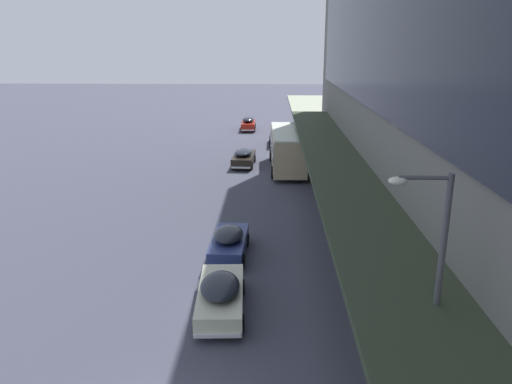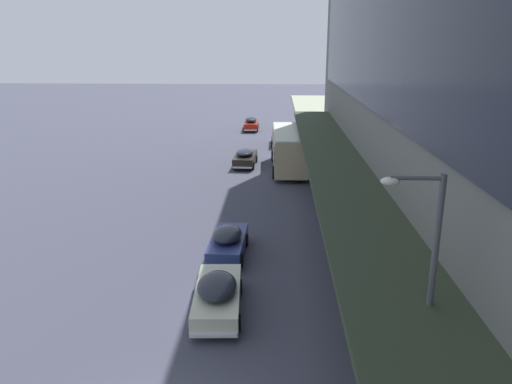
{
  "view_description": "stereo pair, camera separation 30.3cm",
  "coord_description": "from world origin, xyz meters",
  "px_view_note": "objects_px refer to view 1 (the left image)",
  "views": [
    {
      "loc": [
        2.88,
        -11.07,
        10.17
      ],
      "look_at": [
        1.99,
        17.7,
        1.56
      ],
      "focal_mm": 35.0,
      "sensor_mm": 36.0,
      "label": 1
    },
    {
      "loc": [
        3.19,
        -11.05,
        10.17
      ],
      "look_at": [
        1.99,
        17.7,
        1.56
      ],
      "focal_mm": 35.0,
      "sensor_mm": 36.0,
      "label": 2
    }
  ],
  "objects_px": {
    "transit_bus_kerbside_front": "(287,147)",
    "fire_hydrant": "(363,291)",
    "street_lamp": "(431,293)",
    "sedan_far_back": "(221,295)",
    "sedan_lead_near": "(229,242)",
    "sedan_second_mid": "(248,124)",
    "sedan_second_near": "(244,157)",
    "pedestrian_at_kerb": "(391,346)",
    "sedan_trailing_mid": "(278,138)"
  },
  "relations": [
    {
      "from": "transit_bus_kerbside_front",
      "to": "fire_hydrant",
      "type": "height_order",
      "value": "transit_bus_kerbside_front"
    },
    {
      "from": "street_lamp",
      "to": "fire_hydrant",
      "type": "relative_size",
      "value": 10.25
    },
    {
      "from": "fire_hydrant",
      "to": "transit_bus_kerbside_front",
      "type": "bearing_deg",
      "value": 96.26
    },
    {
      "from": "transit_bus_kerbside_front",
      "to": "sedan_far_back",
      "type": "distance_m",
      "value": 23.43
    },
    {
      "from": "sedan_lead_near",
      "to": "fire_hydrant",
      "type": "bearing_deg",
      "value": -37.18
    },
    {
      "from": "street_lamp",
      "to": "sedan_second_mid",
      "type": "bearing_deg",
      "value": 97.81
    },
    {
      "from": "sedan_second_near",
      "to": "sedan_second_mid",
      "type": "bearing_deg",
      "value": 91.34
    },
    {
      "from": "sedan_lead_near",
      "to": "sedan_second_near",
      "type": "height_order",
      "value": "sedan_lead_near"
    },
    {
      "from": "sedan_second_mid",
      "to": "sedan_far_back",
      "type": "bearing_deg",
      "value": -88.83
    },
    {
      "from": "transit_bus_kerbside_front",
      "to": "sedan_second_mid",
      "type": "height_order",
      "value": "transit_bus_kerbside_front"
    },
    {
      "from": "pedestrian_at_kerb",
      "to": "sedan_far_back",
      "type": "bearing_deg",
      "value": 145.45
    },
    {
      "from": "transit_bus_kerbside_front",
      "to": "sedan_second_mid",
      "type": "xyz_separation_m",
      "value": [
        -4.15,
        19.68,
        -1.09
      ]
    },
    {
      "from": "sedan_second_mid",
      "to": "pedestrian_at_kerb",
      "type": "xyz_separation_m",
      "value": [
        6.57,
        -46.78,
        0.39
      ]
    },
    {
      "from": "sedan_far_back",
      "to": "sedan_lead_near",
      "type": "relative_size",
      "value": 1.07
    },
    {
      "from": "sedan_lead_near",
      "to": "sedan_trailing_mid",
      "type": "bearing_deg",
      "value": 84.51
    },
    {
      "from": "sedan_lead_near",
      "to": "fire_hydrant",
      "type": "height_order",
      "value": "sedan_lead_near"
    },
    {
      "from": "pedestrian_at_kerb",
      "to": "sedan_second_mid",
      "type": "bearing_deg",
      "value": 98.0
    },
    {
      "from": "sedan_far_back",
      "to": "fire_hydrant",
      "type": "distance_m",
      "value": 5.8
    },
    {
      "from": "transit_bus_kerbside_front",
      "to": "sedan_trailing_mid",
      "type": "relative_size",
      "value": 1.98
    },
    {
      "from": "transit_bus_kerbside_front",
      "to": "fire_hydrant",
      "type": "bearing_deg",
      "value": -83.74
    },
    {
      "from": "sedan_second_mid",
      "to": "sedan_lead_near",
      "type": "distance_m",
      "value": 37.46
    },
    {
      "from": "sedan_second_mid",
      "to": "street_lamp",
      "type": "height_order",
      "value": "street_lamp"
    },
    {
      "from": "sedan_lead_near",
      "to": "pedestrian_at_kerb",
      "type": "relative_size",
      "value": 2.41
    },
    {
      "from": "sedan_second_mid",
      "to": "sedan_far_back",
      "type": "distance_m",
      "value": 42.87
    },
    {
      "from": "fire_hydrant",
      "to": "pedestrian_at_kerb",
      "type": "bearing_deg",
      "value": -90.09
    },
    {
      "from": "sedan_second_mid",
      "to": "sedan_trailing_mid",
      "type": "distance_m",
      "value": 9.81
    },
    {
      "from": "street_lamp",
      "to": "transit_bus_kerbside_front",
      "type": "bearing_deg",
      "value": 95.03
    },
    {
      "from": "sedan_second_near",
      "to": "street_lamp",
      "type": "bearing_deg",
      "value": -78.4
    },
    {
      "from": "sedan_lead_near",
      "to": "street_lamp",
      "type": "xyz_separation_m",
      "value": [
        5.99,
        -11.74,
        3.57
      ]
    },
    {
      "from": "sedan_far_back",
      "to": "sedan_second_near",
      "type": "relative_size",
      "value": 1.02
    },
    {
      "from": "sedan_far_back",
      "to": "street_lamp",
      "type": "xyz_separation_m",
      "value": [
        5.87,
        -6.34,
        3.56
      ]
    },
    {
      "from": "sedan_second_mid",
      "to": "sedan_lead_near",
      "type": "height_order",
      "value": "sedan_second_mid"
    },
    {
      "from": "street_lamp",
      "to": "fire_hydrant",
      "type": "distance_m",
      "value": 8.26
    },
    {
      "from": "sedan_lead_near",
      "to": "sedan_trailing_mid",
      "type": "height_order",
      "value": "sedan_lead_near"
    },
    {
      "from": "sedan_second_near",
      "to": "transit_bus_kerbside_front",
      "type": "bearing_deg",
      "value": -18.81
    },
    {
      "from": "pedestrian_at_kerb",
      "to": "fire_hydrant",
      "type": "relative_size",
      "value": 2.65
    },
    {
      "from": "sedan_trailing_mid",
      "to": "street_lamp",
      "type": "height_order",
      "value": "street_lamp"
    },
    {
      "from": "sedan_second_mid",
      "to": "sedan_trailing_mid",
      "type": "height_order",
      "value": "sedan_second_mid"
    },
    {
      "from": "sedan_second_mid",
      "to": "street_lamp",
      "type": "xyz_separation_m",
      "value": [
        6.75,
        -49.2,
        3.52
      ]
    },
    {
      "from": "street_lamp",
      "to": "fire_hydrant",
      "type": "height_order",
      "value": "street_lamp"
    },
    {
      "from": "sedan_trailing_mid",
      "to": "pedestrian_at_kerb",
      "type": "height_order",
      "value": "pedestrian_at_kerb"
    },
    {
      "from": "pedestrian_at_kerb",
      "to": "sedan_trailing_mid",
      "type": "bearing_deg",
      "value": 94.7
    },
    {
      "from": "sedan_second_mid",
      "to": "street_lamp",
      "type": "relative_size",
      "value": 0.67
    },
    {
      "from": "transit_bus_kerbside_front",
      "to": "sedan_far_back",
      "type": "xyz_separation_m",
      "value": [
        -3.27,
        -23.18,
        -1.14
      ]
    },
    {
      "from": "sedan_second_mid",
      "to": "street_lamp",
      "type": "distance_m",
      "value": 49.78
    },
    {
      "from": "sedan_far_back",
      "to": "sedan_second_mid",
      "type": "bearing_deg",
      "value": 91.17
    },
    {
      "from": "sedan_second_mid",
      "to": "pedestrian_at_kerb",
      "type": "height_order",
      "value": "pedestrian_at_kerb"
    },
    {
      "from": "transit_bus_kerbside_front",
      "to": "sedan_trailing_mid",
      "type": "xyz_separation_m",
      "value": [
        -0.67,
        10.51,
        -1.14
      ]
    },
    {
      "from": "street_lamp",
      "to": "pedestrian_at_kerb",
      "type": "bearing_deg",
      "value": 94.12
    },
    {
      "from": "sedan_second_near",
      "to": "street_lamp",
      "type": "height_order",
      "value": "street_lamp"
    }
  ]
}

